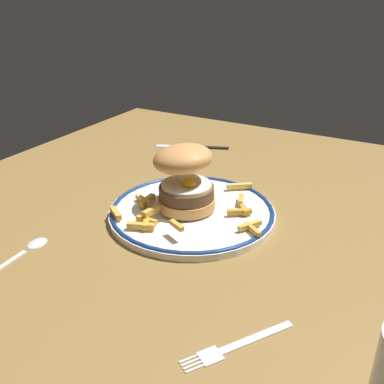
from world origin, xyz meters
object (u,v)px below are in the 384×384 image
burger (185,176)px  fork (236,345)px  spoon (30,246)px  dinner_plate (192,212)px  knife (198,147)px

burger → fork: burger is taller
burger → fork: size_ratio=0.91×
burger → spoon: bearing=-125.0°
fork → spoon: spoon is taller
dinner_plate → burger: 6.52cm
burger → knife: burger is taller
burger → fork: 32.91cm
fork → knife: bearing=122.0°
dinner_plate → spoon: bearing=-128.2°
dinner_plate → spoon: size_ratio=2.15×
fork → spoon: bearing=175.0°
knife → fork: bearing=-58.0°
dinner_plate → fork: 30.89cm
dinner_plate → burger: bearing=168.8°
dinner_plate → fork: bearing=-51.8°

